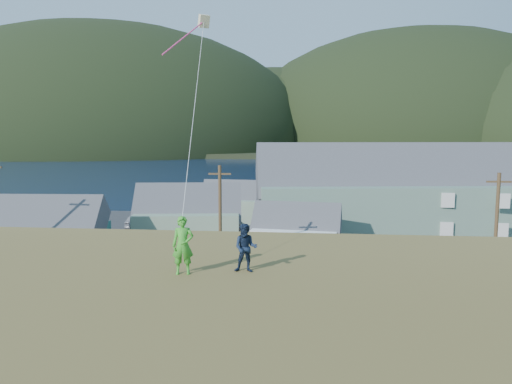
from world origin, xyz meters
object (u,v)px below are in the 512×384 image
wharf (249,205)px  shed_palegreen_far (239,203)px  shed_white (296,234)px  shed_palegreen_near (188,219)px  kite_flyer_green (183,245)px  kite_flyer_navy (246,248)px  lodge (425,195)px  shed_teal (47,235)px

wharf → shed_palegreen_far: size_ratio=2.63×
shed_white → shed_palegreen_near: bearing=165.8°
kite_flyer_green → kite_flyer_navy: kite_flyer_green is taller
wharf → shed_palegreen_near: size_ratio=2.32×
lodge → shed_teal: 36.76m
shed_teal → shed_white: bearing=8.0°
wharf → shed_teal: bearing=-111.5°
wharf → shed_teal: shed_teal is taller
lodge → shed_palegreen_near: 24.57m
lodge → shed_palegreen_near: (-23.82, -5.69, -1.89)m
shed_teal → shed_palegreen_far: 26.10m
wharf → lodge: lodge is taller
shed_teal → kite_flyer_green: kite_flyer_green is taller
shed_teal → shed_white: size_ratio=1.16×
wharf → kite_flyer_green: bearing=-85.4°
lodge → shed_palegreen_far: 22.50m
shed_teal → kite_flyer_navy: (19.84, -24.74, 5.21)m
shed_teal → shed_white: 21.22m
wharf → shed_teal: (-13.27, -33.71, 2.27)m
shed_palegreen_far → kite_flyer_navy: bearing=-76.9°
shed_teal → shed_palegreen_far: bearing=56.1°
wharf → shed_palegreen_far: 11.40m
shed_white → shed_palegreen_far: size_ratio=0.84×
shed_palegreen_near → kite_flyer_green: size_ratio=6.51×
lodge → shed_white: 16.55m
wharf → kite_flyer_green: size_ratio=15.14×
kite_flyer_navy → shed_palegreen_near: bearing=107.3°
shed_white → kite_flyer_green: size_ratio=4.82×
shed_palegreen_near → lodge: bearing=5.5°
shed_teal → shed_palegreen_near: shed_palegreen_near is taller
wharf → kite_flyer_navy: kite_flyer_navy is taller
shed_teal → kite_flyer_green: bearing=-57.7°
shed_palegreen_near → shed_white: 11.44m
lodge → shed_palegreen_far: lodge is taller
wharf → shed_palegreen_far: bearing=-90.1°
shed_teal → shed_white: (20.80, 4.17, -0.34)m
wharf → lodge: 28.92m
wharf → kite_flyer_navy: bearing=-83.6°
wharf → shed_teal: size_ratio=2.70×
shed_white → kite_flyer_green: kite_flyer_green is taller
lodge → shed_palegreen_far: (-20.69, 8.54, -2.29)m
shed_palegreen_far → kite_flyer_navy: kite_flyer_navy is taller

